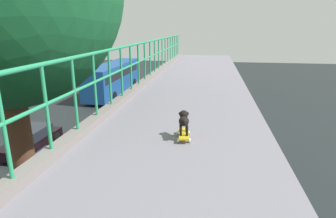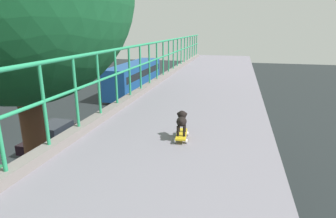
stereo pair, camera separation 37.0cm
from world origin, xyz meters
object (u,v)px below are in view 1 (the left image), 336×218
Objects in this scene: toy_skateboard at (184,134)px; small_dog at (184,120)px; car_grey_seventh at (101,128)px; city_bus at (113,77)px; car_blue_fifth at (54,169)px; car_black_sixth at (31,140)px.

toy_skateboard is 1.36× the size of small_dog.
city_bus is (-3.50, 12.42, 1.25)m from car_grey_seventh.
car_blue_fifth is 4.75m from car_black_sixth.
car_blue_fifth is at bearing -44.07° from car_black_sixth.
car_grey_seventh is at bearing 117.78° from toy_skateboard.
toy_skateboard is (6.64, -6.87, 4.80)m from car_blue_fifth.
car_black_sixth is 15.17m from city_bus.
city_bus is 27.57m from small_dog.
small_dog reaches higher than car_blue_fifth.
city_bus reaches higher than car_black_sixth.
car_blue_fifth is 1.02× the size of car_grey_seventh.
city_bus reaches higher than car_blue_fifth.
city_bus is at bearing 112.12° from toy_skateboard.
small_dog reaches higher than toy_skateboard.
toy_skateboard is at bearing -62.22° from car_grey_seventh.
car_black_sixth is 15.18m from small_dog.
car_black_sixth is at bearing 134.70° from small_dog.
small_dog is (10.05, -10.16, 5.12)m from car_black_sixth.
car_blue_fifth is 0.36× the size of city_bus.
toy_skateboard is 0.22m from small_dog.
car_blue_fifth is at bearing 134.08° from small_dog.
car_grey_seventh is at bearing 117.79° from small_dog.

